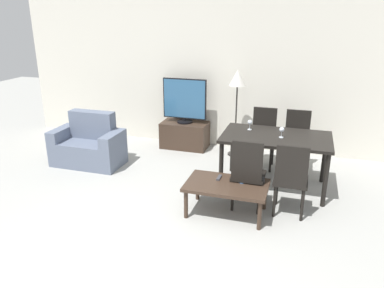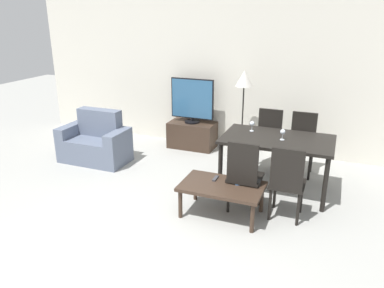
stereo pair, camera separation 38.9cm
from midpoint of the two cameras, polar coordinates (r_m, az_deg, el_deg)
name	(u,v)px [view 1 (the left image)]	position (r m, az deg, el deg)	size (l,w,h in m)	color
ground_plane	(133,265)	(3.95, -11.85, -17.65)	(18.00, 18.00, 0.00)	#9E9E99
wall_back	(221,72)	(6.68, 2.79, 10.84)	(7.65, 0.06, 2.70)	silver
armchair	(89,146)	(6.33, -17.14, -0.30)	(1.11, 0.60, 0.84)	slate
tv_stand	(185,135)	(6.82, -2.72, 1.38)	(0.83, 0.47, 0.47)	#38281E
tv	(185,101)	(6.64, -2.82, 6.58)	(0.79, 0.28, 0.79)	black
coffee_table	(227,187)	(4.55, 2.87, -6.64)	(0.99, 0.61, 0.40)	#38281E
dining_table	(276,142)	(5.19, 10.59, 0.33)	(1.46, 0.88, 0.76)	black
dining_chair_near	(248,172)	(4.59, 6.11, -4.27)	(0.40, 0.40, 0.93)	black
dining_chair_far	(296,138)	(5.94, 13.85, 0.87)	(0.40, 0.40, 0.93)	black
dining_chair_near_right	(291,177)	(4.53, 12.48, -4.97)	(0.40, 0.40, 0.93)	black
dining_chair_far_left	(263,135)	(5.98, 8.97, 1.35)	(0.40, 0.40, 0.93)	black
floor_lamp	(237,84)	(6.21, 5.13, 9.10)	(0.28, 0.28, 1.47)	black
remote_primary	(219,178)	(4.67, 1.78, -5.17)	(0.04, 0.15, 0.02)	#38383D
cup_white_near	(242,179)	(4.56, 5.23, -5.36)	(0.08, 0.08, 0.10)	navy
cup_colored_far	(261,180)	(4.57, 8.07, -5.56)	(0.09, 0.09, 0.07)	black
wine_glass_left	(250,123)	(5.35, 6.77, 3.20)	(0.07, 0.07, 0.15)	silver
wine_glass_center	(282,130)	(5.07, 11.40, 2.04)	(0.07, 0.07, 0.15)	silver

